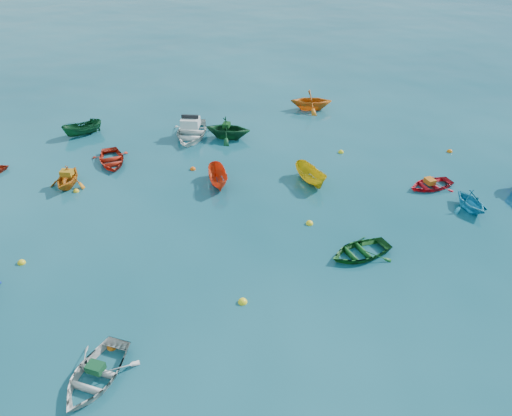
{
  "coord_description": "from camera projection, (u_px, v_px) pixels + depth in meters",
  "views": [
    {
      "loc": [
        -1.71,
        -16.63,
        14.5
      ],
      "look_at": [
        0.0,
        5.0,
        0.4
      ],
      "focal_mm": 35.0,
      "sensor_mm": 36.0,
      "label": 1
    }
  ],
  "objects": [
    {
      "name": "ground",
      "position": [
        265.0,
        277.0,
        21.92
      ],
      "size": [
        160.0,
        160.0,
        0.0
      ],
      "primitive_type": "plane",
      "color": "#0A3D4D",
      "rests_on": "ground"
    },
    {
      "name": "dinghy_white_near",
      "position": [
        96.0,
        379.0,
        17.42
      ],
      "size": [
        3.38,
        3.87,
        0.67
      ],
      "primitive_type": "imported",
      "rotation": [
        0.0,
        0.0,
        -0.4
      ],
      "color": "beige",
      "rests_on": "ground"
    },
    {
      "name": "dinghy_orange_w",
      "position": [
        69.0,
        186.0,
        28.6
      ],
      "size": [
        2.48,
        2.76,
        1.28
      ],
      "primitive_type": "imported",
      "rotation": [
        0.0,
        0.0,
        -0.17
      ],
      "color": "orange",
      "rests_on": "ground"
    },
    {
      "name": "sampan_yellow_mid",
      "position": [
        310.0,
        182.0,
        28.9
      ],
      "size": [
        2.0,
        2.99,
        1.08
      ],
      "primitive_type": "imported",
      "rotation": [
        0.0,
        0.0,
        0.38
      ],
      "color": "gold",
      "rests_on": "ground"
    },
    {
      "name": "dinghy_green_e",
      "position": [
        359.0,
        255.0,
        23.25
      ],
      "size": [
        3.58,
        3.08,
        0.63
      ],
      "primitive_type": "imported",
      "rotation": [
        0.0,
        0.0,
        -1.22
      ],
      "color": "#13511B",
      "rests_on": "ground"
    },
    {
      "name": "dinghy_cyan_se",
      "position": [
        469.0,
        209.0,
        26.53
      ],
      "size": [
        2.37,
        2.62,
        1.2
      ],
      "primitive_type": "imported",
      "rotation": [
        0.0,
        0.0,
        0.2
      ],
      "color": "#1D8FB5",
      "rests_on": "ground"
    },
    {
      "name": "sampan_orange_n",
      "position": [
        219.0,
        184.0,
        28.72
      ],
      "size": [
        1.35,
        2.84,
        1.06
      ],
      "primitive_type": "imported",
      "rotation": [
        0.0,
        0.0,
        0.12
      ],
      "color": "red",
      "rests_on": "ground"
    },
    {
      "name": "dinghy_green_n",
      "position": [
        228.0,
        138.0,
        33.97
      ],
      "size": [
        3.65,
        3.36,
        1.6
      ],
      "primitive_type": "imported",
      "rotation": [
        0.0,
        0.0,
        1.29
      ],
      "color": "#0F4120",
      "rests_on": "ground"
    },
    {
      "name": "dinghy_red_ne",
      "position": [
        430.0,
        187.0,
        28.45
      ],
      "size": [
        3.07,
        2.55,
        0.55
      ],
      "primitive_type": "imported",
      "rotation": [
        0.0,
        0.0,
        -1.3
      ],
      "color": "red",
      "rests_on": "ground"
    },
    {
      "name": "dinghy_red_far",
      "position": [
        112.0,
        163.0,
        30.94
      ],
      "size": [
        3.0,
        3.63,
        0.65
      ],
      "primitive_type": "imported",
      "rotation": [
        0.0,
        0.0,
        0.27
      ],
      "color": "red",
      "rests_on": "ground"
    },
    {
      "name": "dinghy_orange_far",
      "position": [
        311.0,
        109.0,
        38.29
      ],
      "size": [
        3.35,
        2.97,
        1.62
      ],
      "primitive_type": "imported",
      "rotation": [
        0.0,
        0.0,
        1.46
      ],
      "color": "orange",
      "rests_on": "ground"
    },
    {
      "name": "sampan_green_far",
      "position": [
        84.0,
        135.0,
        34.38
      ],
      "size": [
        2.87,
        2.2,
        1.05
      ],
      "primitive_type": "imported",
      "rotation": [
        0.0,
        0.0,
        -1.07
      ],
      "color": "#104421",
      "rests_on": "ground"
    },
    {
      "name": "motorboat_white",
      "position": [
        191.0,
        136.0,
        34.17
      ],
      "size": [
        3.67,
        4.67,
        1.48
      ],
      "primitive_type": "imported",
      "rotation": [
        0.0,
        0.0,
        -0.16
      ],
      "color": "silver",
      "rests_on": "ground"
    },
    {
      "name": "tarp_green_a",
      "position": [
        95.0,
        368.0,
        17.24
      ],
      "size": [
        0.71,
        0.64,
        0.28
      ],
      "primitive_type": "cube",
      "rotation": [
        0.0,
        0.0,
        -0.4
      ],
      "color": "#124825",
      "rests_on": "dinghy_white_near"
    },
    {
      "name": "tarp_orange_a",
      "position": [
        67.0,
        173.0,
        28.21
      ],
      "size": [
        0.74,
        0.6,
        0.32
      ],
      "primitive_type": "cube",
      "rotation": [
        0.0,
        0.0,
        -0.17
      ],
      "color": "#BF7713",
      "rests_on": "dinghy_orange_w"
    },
    {
      "name": "tarp_green_b",
      "position": [
        226.0,
        125.0,
        33.47
      ],
      "size": [
        0.6,
        0.7,
        0.29
      ],
      "primitive_type": "cube",
      "rotation": [
        0.0,
        0.0,
        1.29
      ],
      "color": "#104114",
      "rests_on": "dinghy_green_n"
    },
    {
      "name": "tarp_orange_b",
      "position": [
        430.0,
        181.0,
        28.19
      ],
      "size": [
        0.59,
        0.69,
        0.29
      ],
      "primitive_type": "cube",
      "rotation": [
        0.0,
        0.0,
        -1.3
      ],
      "color": "#CC6215",
      "rests_on": "dinghy_red_ne"
    },
    {
      "name": "buoy_or_a",
      "position": [
        112.0,
        347.0,
        18.61
      ],
      "size": [
        0.39,
        0.39,
        0.39
      ],
      "primitive_type": "sphere",
      "color": "orange",
      "rests_on": "ground"
    },
    {
      "name": "buoy_ye_a",
      "position": [
        243.0,
        302.0,
        20.61
      ],
      "size": [
        0.39,
        0.39,
        0.39
      ],
      "primitive_type": "sphere",
      "color": "yellow",
      "rests_on": "ground"
    },
    {
      "name": "buoy_ye_b",
      "position": [
        22.0,
        263.0,
        22.74
      ],
      "size": [
        0.36,
        0.36,
        0.36
      ],
      "primitive_type": "sphere",
      "color": "yellow",
      "rests_on": "ground"
    },
    {
      "name": "buoy_or_c",
      "position": [
        193.0,
        169.0,
        30.22
      ],
      "size": [
        0.35,
        0.35,
        0.35
      ],
      "primitive_type": "sphere",
      "color": "#F0560D",
      "rests_on": "ground"
    },
    {
      "name": "buoy_ye_c",
      "position": [
        309.0,
        224.0,
        25.37
      ],
      "size": [
        0.38,
        0.38,
        0.38
      ],
      "primitive_type": "sphere",
      "color": "yellow",
      "rests_on": "ground"
    },
    {
      "name": "buoy_or_d",
      "position": [
        450.0,
        152.0,
        32.2
      ],
      "size": [
        0.36,
        0.36,
        0.36
      ],
      "primitive_type": "sphere",
      "color": "orange",
      "rests_on": "ground"
    },
    {
      "name": "buoy_ye_d",
      "position": [
        76.0,
        191.0,
        28.05
      ],
      "size": [
        0.33,
        0.33,
        0.33
      ],
      "primitive_type": "sphere",
      "color": "yellow",
      "rests_on": "ground"
    },
    {
      "name": "buoy_or_e",
      "position": [
        318.0,
        177.0,
        29.43
      ],
      "size": [
        0.38,
        0.38,
        0.38
      ],
      "primitive_type": "sphere",
      "color": "orange",
      "rests_on": "ground"
    },
    {
      "name": "buoy_ye_e",
      "position": [
        341.0,
        153.0,
        32.12
      ],
      "size": [
        0.37,
        0.37,
        0.37
      ],
      "primitive_type": "sphere",
      "color": "yellow",
      "rests_on": "ground"
    }
  ]
}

